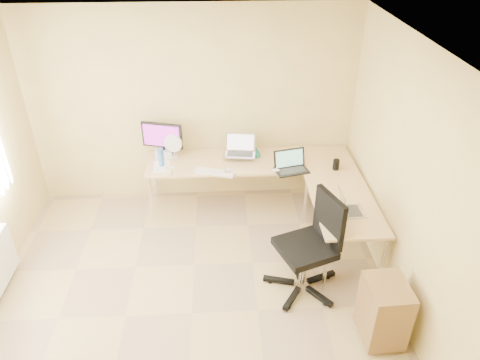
{
  "coord_description": "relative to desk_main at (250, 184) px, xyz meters",
  "views": [
    {
      "loc": [
        0.32,
        -3.23,
        3.59
      ],
      "look_at": [
        0.55,
        1.1,
        0.9
      ],
      "focal_mm": 33.96,
      "sensor_mm": 36.0,
      "label": 1
    }
  ],
  "objects": [
    {
      "name": "white_box",
      "position": [
        -1.13,
        0.16,
        0.41
      ],
      "size": [
        0.24,
        0.18,
        0.08
      ],
      "primitive_type": "cube",
      "rotation": [
        0.0,
        0.0,
        0.09
      ],
      "color": "silver",
      "rests_on": "desk_main"
    },
    {
      "name": "cabinet",
      "position": [
        1.08,
        -2.24,
        -0.01
      ],
      "size": [
        0.38,
        0.47,
        0.62
      ],
      "primitive_type": "cube",
      "rotation": [
        0.0,
        0.0,
        0.04
      ],
      "color": "brown",
      "rests_on": "ground"
    },
    {
      "name": "wall_back",
      "position": [
        -0.72,
        0.4,
        0.93
      ],
      "size": [
        4.5,
        0.0,
        4.5
      ],
      "primitive_type": "plane",
      "rotation": [
        1.57,
        0.0,
        0.0
      ],
      "color": "tan",
      "rests_on": "ground"
    },
    {
      "name": "laptop_black",
      "position": [
        0.49,
        -0.3,
        0.49
      ],
      "size": [
        0.46,
        0.38,
        0.25
      ],
      "primitive_type": "cube",
      "rotation": [
        0.0,
        0.0,
        0.23
      ],
      "color": "black",
      "rests_on": "desk_main"
    },
    {
      "name": "water_bottle",
      "position": [
        -1.13,
        -0.09,
        0.49
      ],
      "size": [
        0.09,
        0.09,
        0.24
      ],
      "primitive_type": "cylinder",
      "rotation": [
        0.0,
        0.0,
        0.35
      ],
      "color": "#2D68AD",
      "rests_on": "desk_main"
    },
    {
      "name": "cd_stack",
      "position": [
        -0.29,
        -0.3,
        0.38
      ],
      "size": [
        0.12,
        0.12,
        0.03
      ],
      "primitive_type": "cylinder",
      "rotation": [
        0.0,
        0.0,
        0.1
      ],
      "color": "#B2B0CC",
      "rests_on": "desk_main"
    },
    {
      "name": "desk_fan",
      "position": [
        -0.98,
        0.15,
        0.51
      ],
      "size": [
        0.29,
        0.29,
        0.3
      ],
      "primitive_type": "cylinder",
      "rotation": [
        0.0,
        0.0,
        -0.26
      ],
      "color": "silver",
      "rests_on": "desk_main"
    },
    {
      "name": "mouse",
      "position": [
        0.29,
        -0.3,
        0.38
      ],
      "size": [
        0.1,
        0.07,
        0.03
      ],
      "primitive_type": "ellipsoid",
      "rotation": [
        0.0,
        0.0,
        0.15
      ],
      "color": "white",
      "rests_on": "desk_main"
    },
    {
      "name": "papers",
      "position": [
        -1.13,
        -0.11,
        0.37
      ],
      "size": [
        0.22,
        0.3,
        0.01
      ],
      "primitive_type": "cube",
      "rotation": [
        0.0,
        0.0,
        0.06
      ],
      "color": "white",
      "rests_on": "desk_main"
    },
    {
      "name": "laptop_return",
      "position": [
        1.0,
        -1.2,
        0.47
      ],
      "size": [
        0.34,
        0.27,
        0.22
      ],
      "primitive_type": "cube",
      "rotation": [
        0.0,
        0.0,
        1.62
      ],
      "color": "#B6B5CA",
      "rests_on": "desk_return"
    },
    {
      "name": "monitor",
      "position": [
        -1.13,
        0.2,
        0.6
      ],
      "size": [
        0.56,
        0.31,
        0.46
      ],
      "primitive_type": "cube",
      "rotation": [
        0.0,
        0.0,
        -0.28
      ],
      "color": "black",
      "rests_on": "desk_main"
    },
    {
      "name": "mug",
      "position": [
        -1.01,
        -0.3,
        0.41
      ],
      "size": [
        0.13,
        0.13,
        0.09
      ],
      "primitive_type": "imported",
      "rotation": [
        0.0,
        0.0,
        -0.4
      ],
      "color": "silver",
      "rests_on": "desk_main"
    },
    {
      "name": "office_chair",
      "position": [
        0.45,
        -1.54,
        0.13
      ],
      "size": [
        0.88,
        0.88,
        1.13
      ],
      "primitive_type": "cube",
      "rotation": [
        0.0,
        0.0,
        0.36
      ],
      "color": "black",
      "rests_on": "ground"
    },
    {
      "name": "book_stack",
      "position": [
        -0.03,
        0.2,
        0.39
      ],
      "size": [
        0.32,
        0.39,
        0.06
      ],
      "primitive_type": "cube",
      "rotation": [
        0.0,
        0.0,
        0.22
      ],
      "color": "#105F4F",
      "rests_on": "desk_main"
    },
    {
      "name": "desk_return",
      "position": [
        0.98,
        -1.0,
        0.0
      ],
      "size": [
        0.7,
        1.3,
        0.73
      ],
      "primitive_type": "cube",
      "color": "tan",
      "rests_on": "ground"
    },
    {
      "name": "keyboard",
      "position": [
        -0.46,
        -0.3,
        0.38
      ],
      "size": [
        0.51,
        0.29,
        0.02
      ],
      "primitive_type": "cube",
      "rotation": [
        0.0,
        0.0,
        -0.33
      ],
      "color": "silver",
      "rests_on": "desk_main"
    },
    {
      "name": "ceiling",
      "position": [
        -0.72,
        -1.85,
        2.24
      ],
      "size": [
        4.5,
        4.5,
        0.0
      ],
      "primitive_type": "plane",
      "rotation": [
        3.14,
        0.0,
        0.0
      ],
      "color": "white",
      "rests_on": "ground"
    },
    {
      "name": "floor",
      "position": [
        -0.72,
        -1.85,
        -0.36
      ],
      "size": [
        4.5,
        4.5,
        0.0
      ],
      "primitive_type": "plane",
      "color": "tan",
      "rests_on": "ground"
    },
    {
      "name": "desk_main",
      "position": [
        0.0,
        0.0,
        0.0
      ],
      "size": [
        2.65,
        0.7,
        0.73
      ],
      "primitive_type": "cube",
      "color": "tan",
      "rests_on": "ground"
    },
    {
      "name": "black_cup",
      "position": [
        1.04,
        -0.29,
        0.43
      ],
      "size": [
        0.1,
        0.1,
        0.13
      ],
      "primitive_type": "cylinder",
      "rotation": [
        0.0,
        0.0,
        -0.26
      ],
      "color": "black",
      "rests_on": "desk_main"
    },
    {
      "name": "wall_right",
      "position": [
        1.38,
        -1.85,
        0.93
      ],
      "size": [
        0.0,
        4.5,
        4.5
      ],
      "primitive_type": "plane",
      "rotation": [
        1.57,
        0.0,
        -1.57
      ],
      "color": "tan",
      "rests_on": "ground"
    },
    {
      "name": "laptop_center",
      "position": [
        -0.13,
        0.05,
        0.55
      ],
      "size": [
        0.42,
        0.34,
        0.25
      ],
      "primitive_type": "cube",
      "rotation": [
        0.0,
        0.0,
        -0.13
      ],
      "color": "#B3B1C5",
      "rests_on": "desk_main"
    }
  ]
}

